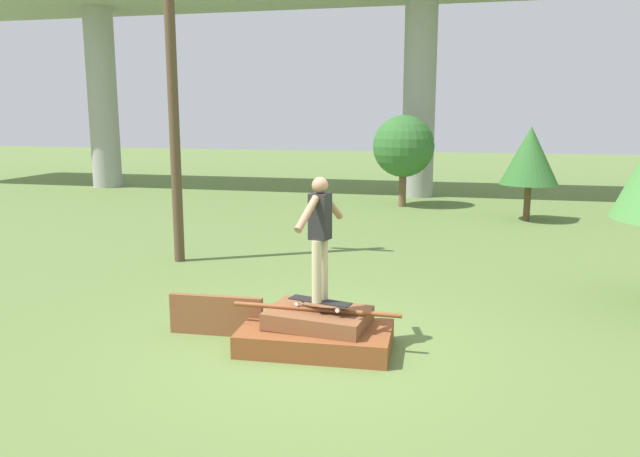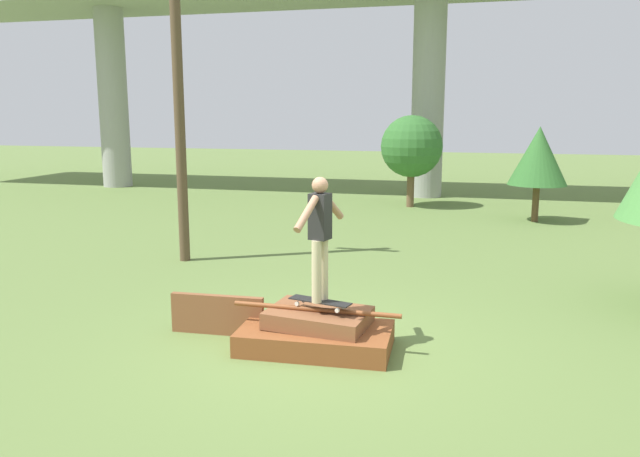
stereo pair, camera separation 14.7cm
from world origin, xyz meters
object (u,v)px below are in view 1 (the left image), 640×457
skateboard (320,302)px  skater (320,231)px  tree_behind_left (404,147)px  tree_behind_right (530,156)px  utility_pole (173,96)px

skateboard → skater: size_ratio=0.54×
tree_behind_left → skateboard: bearing=-88.7°
skater → tree_behind_right: bearing=72.5°
tree_behind_left → tree_behind_right: (3.54, -1.85, -0.11)m
skateboard → tree_behind_right: size_ratio=0.32×
utility_pole → tree_behind_right: size_ratio=2.42×
skater → utility_pole: size_ratio=0.25×
skateboard → tree_behind_left: size_ratio=0.29×
skateboard → utility_pole: 6.00m
tree_behind_left → skater: bearing=-88.7°
utility_pole → skater: bearing=-45.8°
tree_behind_right → skateboard: bearing=-107.5°
utility_pole → tree_behind_right: (7.03, 6.44, -1.44)m
skater → tree_behind_right: size_ratio=0.60×
utility_pole → tree_behind_right: bearing=42.5°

